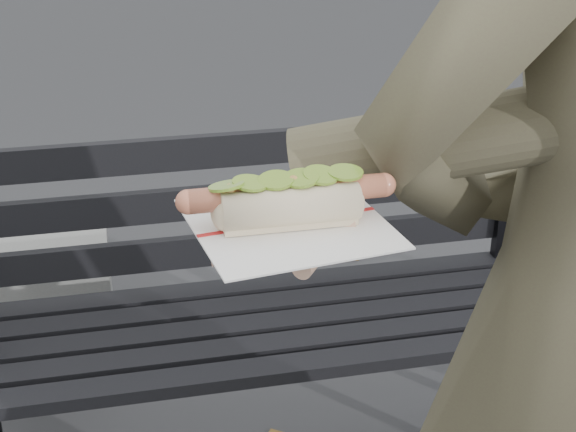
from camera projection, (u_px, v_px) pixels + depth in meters
park_bench at (253, 290)px, 2.09m from camera, size 1.50×0.44×0.88m
held_hotdog at (460, 150)px, 0.97m from camera, size 0.64×0.30×0.20m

